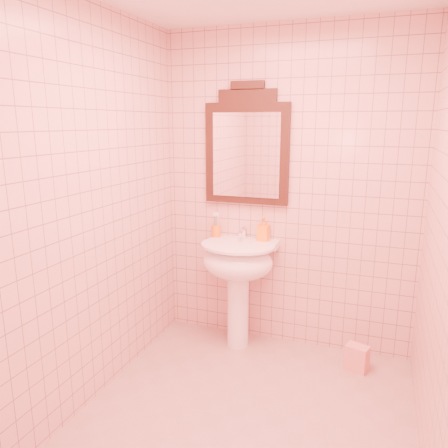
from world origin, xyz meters
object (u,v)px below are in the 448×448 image
at_px(towel, 357,358).
at_px(mirror, 247,148).
at_px(pedestal_sink, 238,269).
at_px(soap_dispenser, 263,229).
at_px(toothbrush_cup, 216,231).

bearing_deg(towel, mirror, 165.17).
xyz_separation_m(pedestal_sink, soap_dispenser, (0.16, 0.16, 0.30)).
bearing_deg(toothbrush_cup, soap_dispenser, 2.00).
bearing_deg(pedestal_sink, toothbrush_cup, 148.43).
bearing_deg(towel, toothbrush_cup, 170.61).
distance_m(pedestal_sink, toothbrush_cup, 0.38).
height_order(pedestal_sink, mirror, mirror).
height_order(mirror, towel, mirror).
xyz_separation_m(toothbrush_cup, towel, (1.18, -0.20, -0.82)).
relative_size(pedestal_sink, soap_dispenser, 4.48).
distance_m(pedestal_sink, mirror, 0.95).
bearing_deg(soap_dispenser, towel, -11.38).
distance_m(pedestal_sink, soap_dispenser, 0.37).
bearing_deg(toothbrush_cup, pedestal_sink, -31.57).
xyz_separation_m(mirror, soap_dispenser, (0.16, -0.04, -0.63)).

